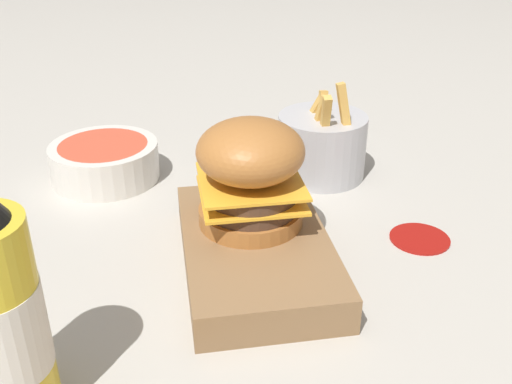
# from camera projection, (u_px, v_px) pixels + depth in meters

# --- Properties ---
(ground_plane) EXTENTS (6.00, 6.00, 0.00)m
(ground_plane) POSITION_uv_depth(u_px,v_px,m) (212.00, 270.00, 0.61)
(ground_plane) COLOR #B7B2A8
(serving_board) EXTENTS (0.24, 0.14, 0.04)m
(serving_board) POSITION_uv_depth(u_px,v_px,m) (256.00, 252.00, 0.61)
(serving_board) COLOR olive
(serving_board) RESTS_ON ground_plane
(burger) EXTENTS (0.11, 0.11, 0.11)m
(burger) POSITION_uv_depth(u_px,v_px,m) (251.00, 173.00, 0.60)
(burger) COLOR #AD6B33
(burger) RESTS_ON serving_board
(fries_basket) EXTENTS (0.12, 0.12, 0.14)m
(fries_basket) POSITION_uv_depth(u_px,v_px,m) (322.00, 145.00, 0.79)
(fries_basket) COLOR #B7B7BC
(fries_basket) RESTS_ON ground_plane
(side_bowl) EXTENTS (0.14, 0.14, 0.05)m
(side_bowl) POSITION_uv_depth(u_px,v_px,m) (105.00, 160.00, 0.79)
(side_bowl) COLOR silver
(side_bowl) RESTS_ON ground_plane
(ketchup_puddle) EXTENTS (0.07, 0.07, 0.00)m
(ketchup_puddle) POSITION_uv_depth(u_px,v_px,m) (420.00, 238.00, 0.66)
(ketchup_puddle) COLOR #9E140F
(ketchup_puddle) RESTS_ON ground_plane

